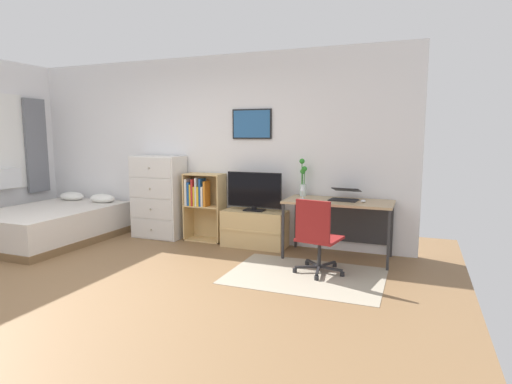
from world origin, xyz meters
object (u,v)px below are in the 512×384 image
object	(u,v)px
bed	(51,224)
television	(254,192)
desk	(339,210)
dresser	(159,197)
laptop	(345,195)
bamboo_vase	(303,180)
tv_stand	(255,229)
bookshelf	(202,201)
wine_glass	(302,189)
computer_mouse	(363,201)
office_chair	(317,235)

from	to	relation	value
bed	television	bearing A→B (deg)	15.08
desk	dresser	bearing A→B (deg)	179.46
dresser	laptop	world-z (taller)	dresser
desk	bamboo_vase	distance (m)	0.65
tv_stand	bamboo_vase	bearing A→B (deg)	9.88
bamboo_vase	bookshelf	bearing A→B (deg)	-177.47
desk	wine_glass	bearing A→B (deg)	-167.44
bed	television	size ratio (longest dim) A/B	2.53
desk	computer_mouse	xyz separation A→B (m)	(0.31, -0.11, 0.14)
desk	laptop	xyz separation A→B (m)	(0.06, 0.02, 0.19)
bed	wine_glass	world-z (taller)	wine_glass
television	office_chair	bearing A→B (deg)	-37.61
office_chair	computer_mouse	distance (m)	0.87
bed	laptop	xyz separation A→B (m)	(4.18, 0.77, 0.55)
desk	office_chair	world-z (taller)	office_chair
bed	dresser	bearing A→B (deg)	30.12
desk	laptop	bearing A→B (deg)	16.95
bed	computer_mouse	bearing A→B (deg)	8.64
office_chair	bed	bearing A→B (deg)	-170.39
bed	wine_glass	size ratio (longest dim) A/B	11.10
desk	bed	bearing A→B (deg)	-169.60
bookshelf	tv_stand	distance (m)	0.92
television	laptop	bearing A→B (deg)	-0.01
laptop	wine_glass	size ratio (longest dim) A/B	2.22
wine_glass	dresser	bearing A→B (deg)	176.76
dresser	tv_stand	world-z (taller)	dresser
office_chair	wine_glass	bearing A→B (deg)	127.36
tv_stand	bamboo_vase	xyz separation A→B (m)	(0.66, 0.11, 0.70)
television	laptop	world-z (taller)	television
laptop	computer_mouse	xyz separation A→B (m)	(0.25, -0.12, -0.04)
computer_mouse	office_chair	bearing A→B (deg)	-120.01
tv_stand	bed	bearing A→B (deg)	-164.80
computer_mouse	bamboo_vase	size ratio (longest dim) A/B	0.21
desk	bamboo_vase	xyz separation A→B (m)	(-0.53, 0.16, 0.34)
bookshelf	desk	distance (m)	2.05
tv_stand	office_chair	bearing A→B (deg)	-38.35
tv_stand	television	xyz separation A→B (m)	(0.00, -0.02, 0.52)
wine_glass	office_chair	bearing A→B (deg)	-63.08
bookshelf	bamboo_vase	distance (m)	1.56
television	laptop	distance (m)	1.25
tv_stand	laptop	xyz separation A→B (m)	(1.24, -0.02, 0.54)
bed	office_chair	world-z (taller)	office_chair
bed	wine_glass	distance (m)	3.76
office_chair	bamboo_vase	bearing A→B (deg)	124.10
bed	office_chair	distance (m)	4.02
television	laptop	xyz separation A→B (m)	(1.24, -0.00, 0.02)
television	bamboo_vase	distance (m)	0.69
bamboo_vase	computer_mouse	bearing A→B (deg)	-17.36
laptop	tv_stand	bearing A→B (deg)	-176.50
dresser	laptop	distance (m)	2.82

